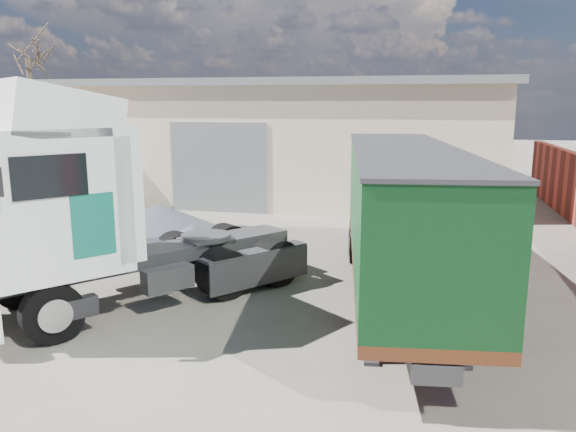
% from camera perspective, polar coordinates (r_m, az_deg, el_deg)
% --- Properties ---
extents(ground, '(120.00, 120.00, 0.00)m').
position_cam_1_polar(ground, '(13.33, -13.71, -8.01)').
color(ground, '#2A2622').
rests_on(ground, ground).
extents(warehouse, '(30.60, 12.60, 5.42)m').
position_cam_1_polar(warehouse, '(29.67, -10.36, 8.00)').
color(warehouse, beige).
rests_on(warehouse, ground).
extents(bare_tree, '(4.00, 4.00, 9.60)m').
position_cam_1_polar(bare_tree, '(39.39, -25.02, 15.63)').
color(bare_tree, '#382B21').
rests_on(bare_tree, ground).
extents(tractor_unit, '(6.41, 7.19, 4.79)m').
position_cam_1_polar(tractor_unit, '(12.38, -19.14, -0.14)').
color(tractor_unit, black).
rests_on(tractor_unit, ground).
extents(box_trailer, '(3.55, 10.52, 3.43)m').
position_cam_1_polar(box_trailer, '(12.61, 11.52, 0.83)').
color(box_trailer, '#2D2D30').
rests_on(box_trailer, ground).
extents(panel_van, '(2.45, 4.29, 1.65)m').
position_cam_1_polar(panel_van, '(23.29, -19.26, 2.15)').
color(panel_van, black).
rests_on(panel_van, ground).
extents(orange_skip, '(3.99, 3.25, 2.15)m').
position_cam_1_polar(orange_skip, '(25.24, -20.95, 2.91)').
color(orange_skip, '#2D2D30').
rests_on(orange_skip, ground).
extents(gravel_heap, '(5.08, 4.38, 0.90)m').
position_cam_1_polar(gravel_heap, '(20.27, -13.10, -0.07)').
color(gravel_heap, '#21242C').
rests_on(gravel_heap, ground).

